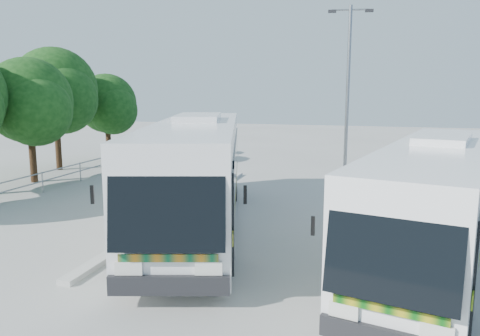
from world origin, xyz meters
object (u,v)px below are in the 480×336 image
(tree_far_d, at_px, (56,90))
(coach_adjacent, at_px, (435,199))
(lamppost, at_px, (348,88))
(tree_far_e, at_px, (108,104))
(coach_main, at_px, (196,170))
(tree_far_c, at_px, (30,101))

(tree_far_d, relative_size, coach_adjacent, 0.60)
(lamppost, bearing_deg, tree_far_d, 172.34)
(tree_far_e, distance_m, coach_adjacent, 24.53)
(coach_main, xyz_separation_m, lamppost, (4.63, 9.21, 2.88))
(tree_far_e, xyz_separation_m, lamppost, (16.27, -4.25, 1.03))
(coach_adjacent, height_order, lamppost, lamppost)
(coach_main, relative_size, coach_adjacent, 1.11)
(tree_far_c, bearing_deg, coach_main, -25.30)
(tree_far_e, bearing_deg, lamppost, -14.65)
(tree_far_c, height_order, tree_far_d, tree_far_d)
(tree_far_e, distance_m, lamppost, 16.85)
(coach_main, bearing_deg, tree_far_c, 139.07)
(tree_far_c, relative_size, coach_main, 0.48)
(tree_far_c, bearing_deg, tree_far_e, 93.54)
(tree_far_d, distance_m, tree_far_e, 4.65)
(tree_far_d, height_order, lamppost, lamppost)
(tree_far_d, relative_size, coach_main, 0.54)
(lamppost, bearing_deg, coach_main, -125.21)
(tree_far_e, bearing_deg, tree_far_c, -86.46)
(coach_adjacent, bearing_deg, tree_far_e, 155.47)
(coach_main, distance_m, coach_adjacent, 7.81)
(tree_far_c, bearing_deg, coach_adjacent, -19.92)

